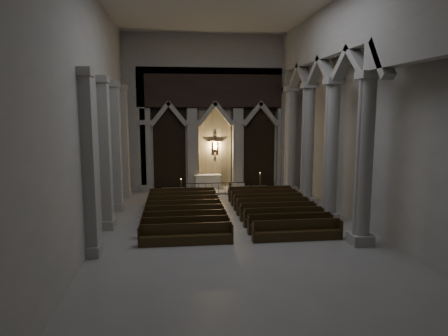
% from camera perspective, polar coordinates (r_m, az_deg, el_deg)
% --- Properties ---
extents(room, '(24.00, 24.10, 12.00)m').
position_cam_1_polar(room, '(20.06, 2.04, 12.01)').
color(room, gray).
rests_on(room, ground).
extents(sanctuary_wall, '(14.00, 0.77, 12.00)m').
position_cam_1_polar(sanctuary_wall, '(31.47, -1.28, 8.90)').
color(sanctuary_wall, '#A5A29A').
rests_on(sanctuary_wall, ground).
extents(right_arcade, '(1.00, 24.00, 12.00)m').
position_cam_1_polar(right_arcade, '(22.85, 15.56, 11.84)').
color(right_arcade, '#A5A29A').
rests_on(right_arcade, ground).
extents(left_pilasters, '(0.60, 13.00, 8.03)m').
position_cam_1_polar(left_pilasters, '(23.69, -15.75, 2.20)').
color(left_pilasters, '#A5A29A').
rests_on(left_pilasters, ground).
extents(sanctuary_step, '(8.50, 2.60, 0.15)m').
position_cam_1_polar(sanctuary_step, '(31.17, -1.07, -3.20)').
color(sanctuary_step, '#A5A29A').
rests_on(sanctuary_step, ground).
extents(altar, '(2.12, 0.85, 1.07)m').
position_cam_1_polar(altar, '(31.60, -2.33, -1.91)').
color(altar, silver).
rests_on(altar, sanctuary_step).
extents(altar_rail, '(4.99, 0.09, 0.98)m').
position_cam_1_polar(altar_rail, '(29.60, -0.78, -2.68)').
color(altar_rail, black).
rests_on(altar_rail, ground).
extents(candle_stand_left, '(0.22, 0.22, 1.31)m').
position_cam_1_polar(candle_stand_left, '(29.42, -6.11, -3.38)').
color(candle_stand_left, gold).
rests_on(candle_stand_left, ground).
extents(candle_stand_right, '(0.27, 0.27, 1.59)m').
position_cam_1_polar(candle_stand_right, '(30.73, 5.16, -2.72)').
color(candle_stand_right, gold).
rests_on(candle_stand_right, ground).
extents(pews, '(9.85, 9.13, 0.99)m').
position_cam_1_polar(pews, '(23.52, 0.90, -6.41)').
color(pews, black).
rests_on(pews, ground).
extents(worshipper, '(0.46, 0.31, 1.21)m').
position_cam_1_polar(worshipper, '(28.08, 0.91, -3.38)').
color(worshipper, black).
rests_on(worshipper, ground).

